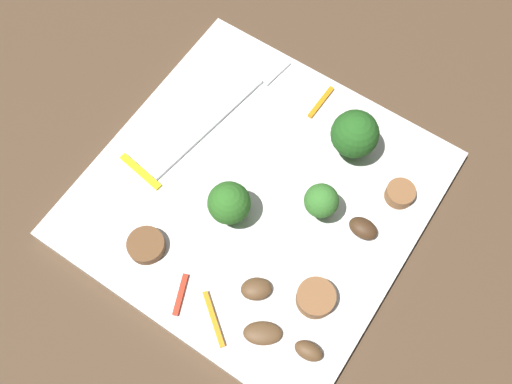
% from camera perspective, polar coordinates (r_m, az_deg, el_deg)
% --- Properties ---
extents(ground_plane, '(1.40, 1.40, 0.00)m').
position_cam_1_polar(ground_plane, '(0.54, -0.00, -0.54)').
color(ground_plane, '#4C3826').
extents(plate, '(0.29, 0.29, 0.01)m').
position_cam_1_polar(plate, '(0.53, -0.00, -0.27)').
color(plate, white).
rests_on(plate, ground_plane).
extents(fork, '(0.18, 0.04, 0.00)m').
position_cam_1_polar(fork, '(0.57, -2.35, 8.43)').
color(fork, silver).
rests_on(fork, plate).
extents(broccoli_floret_0, '(0.03, 0.03, 0.05)m').
position_cam_1_polar(broccoli_floret_0, '(0.49, 6.45, -0.91)').
color(broccoli_floret_0, '#408630').
rests_on(broccoli_floret_0, plate).
extents(broccoli_floret_1, '(0.04, 0.04, 0.06)m').
position_cam_1_polar(broccoli_floret_1, '(0.52, 9.70, 5.63)').
color(broccoli_floret_1, '#296420').
rests_on(broccoli_floret_1, plate).
extents(broccoli_floret_2, '(0.04, 0.04, 0.05)m').
position_cam_1_polar(broccoli_floret_2, '(0.49, -2.67, -1.12)').
color(broccoli_floret_2, '#347525').
rests_on(broccoli_floret_2, plate).
extents(sausage_slice_0, '(0.05, 0.05, 0.01)m').
position_cam_1_polar(sausage_slice_0, '(0.51, -10.77, -5.19)').
color(sausage_slice_0, brown).
rests_on(sausage_slice_0, plate).
extents(sausage_slice_1, '(0.05, 0.05, 0.01)m').
position_cam_1_polar(sausage_slice_1, '(0.49, 5.91, -10.34)').
color(sausage_slice_1, brown).
rests_on(sausage_slice_1, plate).
extents(sausage_slice_2, '(0.03, 0.03, 0.01)m').
position_cam_1_polar(sausage_slice_2, '(0.53, 14.00, -0.15)').
color(sausage_slice_2, brown).
rests_on(sausage_slice_2, plate).
extents(mushroom_0, '(0.03, 0.04, 0.01)m').
position_cam_1_polar(mushroom_0, '(0.48, 0.65, -13.74)').
color(mushroom_0, brown).
rests_on(mushroom_0, plate).
extents(mushroom_1, '(0.02, 0.03, 0.01)m').
position_cam_1_polar(mushroom_1, '(0.48, 5.21, -15.33)').
color(mushroom_1, brown).
rests_on(mushroom_1, plate).
extents(mushroom_2, '(0.02, 0.03, 0.01)m').
position_cam_1_polar(mushroom_2, '(0.51, 10.52, -3.53)').
color(mushroom_2, '#422B19').
rests_on(mushroom_2, plate).
extents(mushroom_3, '(0.03, 0.03, 0.01)m').
position_cam_1_polar(mushroom_3, '(0.49, 0.02, -9.52)').
color(mushroom_3, brown).
rests_on(mushroom_3, plate).
extents(pepper_strip_0, '(0.03, 0.04, 0.00)m').
position_cam_1_polar(pepper_strip_0, '(0.49, -4.20, -12.38)').
color(pepper_strip_0, orange).
rests_on(pepper_strip_0, plate).
extents(pepper_strip_1, '(0.01, 0.05, 0.00)m').
position_cam_1_polar(pepper_strip_1, '(0.54, -11.31, 1.99)').
color(pepper_strip_1, yellow).
rests_on(pepper_strip_1, plate).
extents(pepper_strip_2, '(0.03, 0.02, 0.00)m').
position_cam_1_polar(pepper_strip_2, '(0.50, -7.80, -9.76)').
color(pepper_strip_2, red).
rests_on(pepper_strip_2, plate).
extents(pepper_strip_3, '(0.04, 0.01, 0.00)m').
position_cam_1_polar(pepper_strip_3, '(0.57, 6.32, 8.84)').
color(pepper_strip_3, orange).
rests_on(pepper_strip_3, plate).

